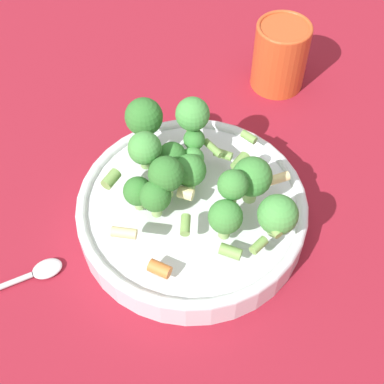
% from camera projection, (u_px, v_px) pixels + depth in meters
% --- Properties ---
extents(ground_plane, '(3.00, 3.00, 0.00)m').
position_uv_depth(ground_plane, '(192.00, 221.00, 0.68)').
color(ground_plane, maroon).
extents(bowl, '(0.28, 0.28, 0.05)m').
position_uv_depth(bowl, '(192.00, 210.00, 0.66)').
color(bowl, silver).
rests_on(bowl, ground_plane).
extents(pasta_salad, '(0.22, 0.22, 0.09)m').
position_uv_depth(pasta_salad, '(194.00, 168.00, 0.61)').
color(pasta_salad, '#8CB766').
rests_on(pasta_salad, bowl).
extents(cup, '(0.08, 0.08, 0.11)m').
position_uv_depth(cup, '(280.00, 55.00, 0.80)').
color(cup, '#CC4C23').
rests_on(cup, ground_plane).
extents(spoon, '(0.16, 0.06, 0.01)m').
position_uv_depth(spoon, '(20.00, 279.00, 0.63)').
color(spoon, silver).
rests_on(spoon, ground_plane).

